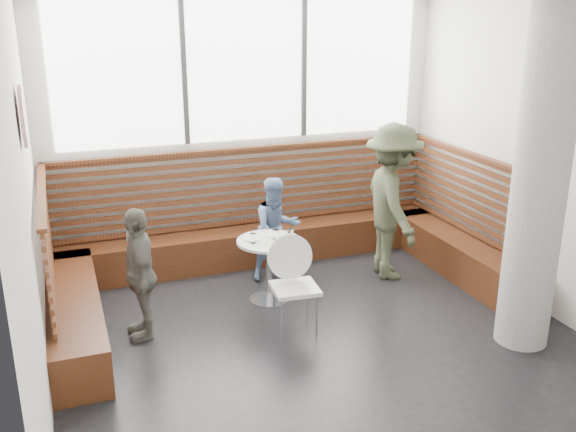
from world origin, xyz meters
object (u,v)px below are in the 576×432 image
object	(u,v)px
concrete_column	(540,183)
child_back	(277,229)
child_left	(140,273)
cafe_chair	(292,277)
cafe_table	(269,257)
adult_man	(392,202)

from	to	relation	value
concrete_column	child_back	xyz separation A→B (m)	(-1.75, 2.27, -0.98)
child_back	child_left	world-z (taller)	child_left
cafe_chair	child_back	xyz separation A→B (m)	(0.28, 1.27, 0.05)
child_back	child_left	size ratio (longest dim) A/B	0.93
cafe_table	adult_man	size ratio (longest dim) A/B	0.39
concrete_column	child_back	world-z (taller)	concrete_column
cafe_table	child_left	bearing A→B (deg)	-167.67
cafe_chair	adult_man	xyz separation A→B (m)	(1.58, 0.86, 0.36)
cafe_table	child_back	world-z (taller)	child_back
cafe_table	cafe_chair	xyz separation A→B (m)	(0.01, -0.69, 0.05)
child_left	cafe_chair	bearing A→B (deg)	77.25
child_back	child_left	xyz separation A→B (m)	(-1.71, -0.89, 0.05)
concrete_column	cafe_table	xyz separation A→B (m)	(-2.04, 1.69, -1.08)
cafe_chair	child_back	bearing A→B (deg)	82.70
cafe_table	adult_man	xyz separation A→B (m)	(1.60, 0.17, 0.42)
concrete_column	cafe_table	distance (m)	2.86
child_back	cafe_chair	bearing A→B (deg)	-107.72
concrete_column	adult_man	xyz separation A→B (m)	(-0.44, 1.86, -0.67)
cafe_chair	cafe_table	bearing A→B (deg)	96.23
cafe_table	child_left	size ratio (longest dim) A/B	0.54
concrete_column	child_left	bearing A→B (deg)	158.24
child_left	child_back	bearing A→B (deg)	119.40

